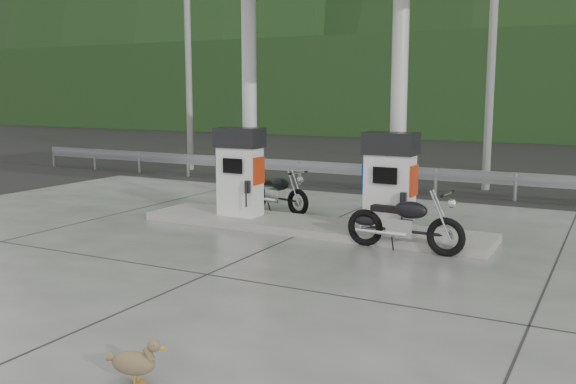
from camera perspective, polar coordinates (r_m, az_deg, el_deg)
The scene contains 16 objects.
ground at distance 10.43m, azimuth -4.04°, elevation -6.08°, with size 160.00×160.00×0.00m, color black.
forecourt_apron at distance 10.42m, azimuth -4.04°, elevation -6.02°, with size 18.00×14.00×0.02m, color #63645F.
pump_island at distance 12.54m, azimuth 1.98°, elevation -3.04°, with size 7.00×1.40×0.15m, color gray.
gas_pump_left at distance 13.14m, azimuth -4.29°, elevation 1.80°, with size 0.95×0.55×1.80m, color white, non-canonical shape.
gas_pump_right at distance 11.77m, azimuth 9.04°, elevation 0.88°, with size 0.95×0.55×1.80m, color white, non-canonical shape.
canopy_column_left at distance 13.38m, azimuth -3.45°, elevation 8.81°, with size 0.30×0.30×5.00m, color silver.
canopy_column_right at distance 12.04m, azimuth 9.85°, elevation 8.68°, with size 0.30×0.30×5.00m, color silver.
guardrail at distance 17.50m, azimuth 9.86°, elevation 2.29°, with size 26.00×0.16×1.42m, color gray, non-canonical shape.
road at distance 20.92m, azimuth 12.77°, elevation 1.32°, with size 60.00×7.00×0.01m, color black.
utility_pole_a at distance 22.47m, azimuth -8.87°, elevation 12.16°, with size 0.22×0.22×8.00m, color gray.
utility_pole_b at distance 18.40m, azimuth 17.71°, elevation 12.59°, with size 0.22×0.22×8.00m, color gray.
tree_band at distance 38.92m, azimuth 20.14°, elevation 8.85°, with size 80.00×6.00×6.00m, color black.
forested_hills at distance 68.81m, azimuth 23.43°, elevation 5.97°, with size 100.00×40.00×140.00m, color black, non-canonical shape.
motorcycle_left at distance 14.37m, azimuth -0.99°, elevation -0.11°, with size 1.76×0.56×0.83m, color black, non-canonical shape.
motorcycle_right at distance 11.02m, azimuth 10.30°, elevation -2.80°, with size 1.95×0.62×0.93m, color black, non-canonical shape.
duck at distance 6.30m, azimuth -13.57°, elevation -14.61°, with size 0.52×0.15×0.38m, color brown, non-canonical shape.
Camera 1 is at (5.32, -8.55, 2.70)m, focal length 40.00 mm.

